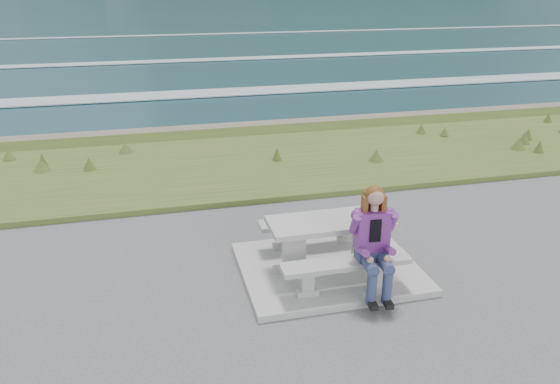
# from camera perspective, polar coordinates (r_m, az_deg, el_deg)

# --- Properties ---
(concrete_slab) EXTENTS (2.60, 2.10, 0.10)m
(concrete_slab) POSITION_cam_1_polar(r_m,az_deg,el_deg) (8.29, 5.08, -7.92)
(concrete_slab) COLOR gray
(concrete_slab) RESTS_ON ground
(picnic_table) EXTENTS (1.80, 0.75, 0.75)m
(picnic_table) POSITION_cam_1_polar(r_m,az_deg,el_deg) (8.00, 5.23, -3.98)
(picnic_table) COLOR gray
(picnic_table) RESTS_ON concrete_slab
(bench_landward) EXTENTS (1.80, 0.35, 0.45)m
(bench_landward) POSITION_cam_1_polar(r_m,az_deg,el_deg) (7.53, 6.91, -7.83)
(bench_landward) COLOR gray
(bench_landward) RESTS_ON concrete_slab
(bench_seaward) EXTENTS (1.80, 0.35, 0.45)m
(bench_seaward) POSITION_cam_1_polar(r_m,az_deg,el_deg) (8.70, 3.69, -3.42)
(bench_seaward) COLOR gray
(bench_seaward) RESTS_ON concrete_slab
(grass_verge) EXTENTS (160.00, 4.50, 0.22)m
(grass_verge) POSITION_cam_1_polar(r_m,az_deg,el_deg) (12.73, -2.16, 2.80)
(grass_verge) COLOR #344F1D
(grass_verge) RESTS_ON ground
(shore_drop) EXTENTS (160.00, 0.80, 2.20)m
(shore_drop) POSITION_cam_1_polar(r_m,az_deg,el_deg) (15.45, -4.40, 6.22)
(shore_drop) COLOR #635D4A
(shore_drop) RESTS_ON ground
(ocean) EXTENTS (1600.00, 1600.00, 0.09)m
(ocean) POSITION_cam_1_polar(r_m,az_deg,el_deg) (32.50, -9.61, 11.15)
(ocean) COLOR #1C414F
(ocean) RESTS_ON ground
(seated_woman) EXTENTS (0.49, 0.80, 1.50)m
(seated_woman) POSITION_cam_1_polar(r_m,az_deg,el_deg) (7.43, 9.84, -6.63)
(seated_woman) COLOR navy
(seated_woman) RESTS_ON concrete_slab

